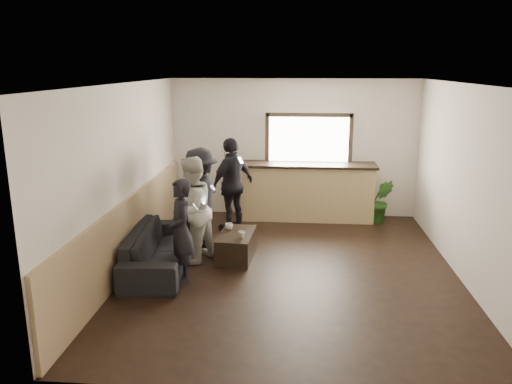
# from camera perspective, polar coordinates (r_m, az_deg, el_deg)

# --- Properties ---
(ground) EXTENTS (5.00, 6.00, 0.01)m
(ground) POSITION_cam_1_polar(r_m,az_deg,el_deg) (7.77, 3.90, -8.86)
(ground) COLOR black
(room_shell) EXTENTS (5.01, 6.01, 2.80)m
(room_shell) POSITION_cam_1_polar(r_m,az_deg,el_deg) (7.37, -1.64, 1.87)
(room_shell) COLOR silver
(room_shell) RESTS_ON ground
(bar_counter) EXTENTS (2.70, 0.68, 2.13)m
(bar_counter) POSITION_cam_1_polar(r_m,az_deg,el_deg) (10.14, 5.92, 0.46)
(bar_counter) COLOR tan
(bar_counter) RESTS_ON ground
(sofa) EXTENTS (1.01, 2.21, 0.63)m
(sofa) POSITION_cam_1_polar(r_m,az_deg,el_deg) (7.87, -10.98, -6.36)
(sofa) COLOR black
(sofa) RESTS_ON ground
(coffee_table) EXTENTS (0.59, 0.98, 0.42)m
(coffee_table) POSITION_cam_1_polar(r_m,az_deg,el_deg) (8.14, -2.25, -6.13)
(coffee_table) COLOR black
(coffee_table) RESTS_ON ground
(cup_a) EXTENTS (0.13, 0.13, 0.10)m
(cup_a) POSITION_cam_1_polar(r_m,az_deg,el_deg) (8.25, -3.12, -3.95)
(cup_a) COLOR silver
(cup_a) RESTS_ON coffee_table
(cup_b) EXTENTS (0.12, 0.12, 0.10)m
(cup_b) POSITION_cam_1_polar(r_m,az_deg,el_deg) (7.86, -1.64, -4.87)
(cup_b) COLOR silver
(cup_b) RESTS_ON coffee_table
(potted_plant) EXTENTS (0.49, 0.39, 0.88)m
(potted_plant) POSITION_cam_1_polar(r_m,az_deg,el_deg) (10.21, 14.03, -0.98)
(potted_plant) COLOR #2D6623
(potted_plant) RESTS_ON ground
(person_a) EXTENTS (0.56, 0.65, 1.51)m
(person_a) POSITION_cam_1_polar(r_m,az_deg,el_deg) (7.23, -8.57, -4.39)
(person_a) COLOR black
(person_a) RESTS_ON ground
(person_b) EXTENTS (0.92, 1.01, 1.69)m
(person_b) POSITION_cam_1_polar(r_m,az_deg,el_deg) (7.88, -7.40, -2.08)
(person_b) COLOR beige
(person_b) RESTS_ON ground
(person_c) EXTENTS (0.78, 1.19, 1.71)m
(person_c) POSITION_cam_1_polar(r_m,az_deg,el_deg) (8.58, -6.38, -0.63)
(person_c) COLOR black
(person_c) RESTS_ON ground
(person_d) EXTENTS (0.97, 1.09, 1.77)m
(person_d) POSITION_cam_1_polar(r_m,az_deg,el_deg) (9.34, -2.73, 0.85)
(person_d) COLOR black
(person_d) RESTS_ON ground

